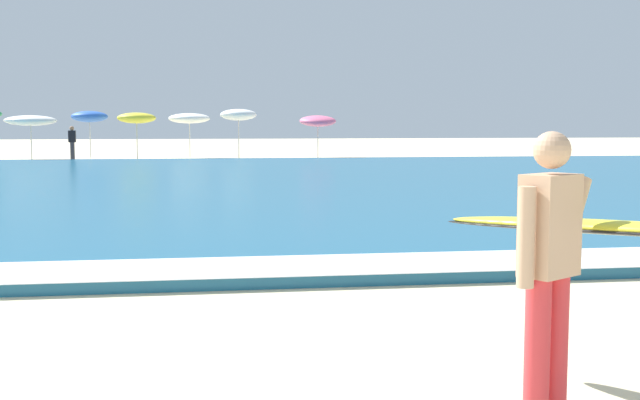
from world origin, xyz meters
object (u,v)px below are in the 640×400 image
at_px(beach_umbrella_3, 30,121).
at_px(surfer_with_board, 570,248).
at_px(beach_umbrella_5, 137,118).
at_px(beach_umbrella_6, 189,118).
at_px(beach_umbrella_4, 90,117).
at_px(beach_umbrella_7, 239,115).
at_px(beachgoer_near_row_left, 72,142).
at_px(beach_umbrella_8, 318,121).

bearing_deg(beach_umbrella_3, surfer_with_board, -73.40).
height_order(beach_umbrella_5, beach_umbrella_6, beach_umbrella_5).
distance_m(beach_umbrella_4, beach_umbrella_7, 7.16).
bearing_deg(beachgoer_near_row_left, beach_umbrella_8, -1.95).
bearing_deg(beach_umbrella_8, beach_umbrella_5, 172.51).
relative_size(beach_umbrella_7, beachgoer_near_row_left, 1.52).
bearing_deg(surfer_with_board, beachgoer_near_row_left, 103.71).
height_order(surfer_with_board, beach_umbrella_4, beach_umbrella_4).
height_order(beach_umbrella_4, beach_umbrella_5, beach_umbrella_4).
distance_m(beach_umbrella_3, beach_umbrella_4, 3.07).
distance_m(surfer_with_board, beach_umbrella_8, 33.26).
bearing_deg(beachgoer_near_row_left, beach_umbrella_5, 14.33).
height_order(beach_umbrella_4, beach_umbrella_8, beach_umbrella_4).
distance_m(beach_umbrella_6, beachgoer_near_row_left, 5.80).
bearing_deg(beach_umbrella_3, beach_umbrella_4, 40.48).
relative_size(beach_umbrella_4, beachgoer_near_row_left, 1.46).
relative_size(beach_umbrella_4, beach_umbrella_5, 1.03).
bearing_deg(beach_umbrella_5, beach_umbrella_6, 30.04).
bearing_deg(surfer_with_board, beach_umbrella_7, 90.87).
bearing_deg(beach_umbrella_8, beach_umbrella_4, 168.13).
bearing_deg(beach_umbrella_4, beach_umbrella_5, -26.53).
bearing_deg(beach_umbrella_3, beach_umbrella_6, 17.60).
distance_m(beach_umbrella_5, beach_umbrella_8, 8.54).
distance_m(surfer_with_board, beach_umbrella_3, 34.84).
relative_size(beach_umbrella_3, beach_umbrella_7, 0.96).
relative_size(beach_umbrella_3, beachgoer_near_row_left, 1.45).
bearing_deg(beach_umbrella_7, beach_umbrella_6, 153.81).
xyz_separation_m(beach_umbrella_3, beach_umbrella_6, (7.07, 2.24, 0.11)).
bearing_deg(surfer_with_board, beach_umbrella_3, 106.60).
relative_size(surfer_with_board, beach_umbrella_6, 0.99).
bearing_deg(beach_umbrella_8, beach_umbrella_3, 178.78).
height_order(beach_umbrella_5, beach_umbrella_8, beach_umbrella_5).
height_order(beach_umbrella_5, beachgoer_near_row_left, beach_umbrella_5).
height_order(surfer_with_board, beachgoer_near_row_left, surfer_with_board).
distance_m(beach_umbrella_7, beach_umbrella_8, 3.93).
relative_size(beach_umbrella_5, beach_umbrella_7, 0.93).
distance_m(surfer_with_board, beach_umbrella_4, 36.19).
height_order(surfer_with_board, beach_umbrella_3, beach_umbrella_3).
height_order(beach_umbrella_8, beachgoer_near_row_left, beach_umbrella_8).
height_order(beach_umbrella_3, beach_umbrella_6, beach_umbrella_6).
height_order(beach_umbrella_4, beach_umbrella_6, beach_umbrella_4).
relative_size(beach_umbrella_8, beachgoer_near_row_left, 1.35).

